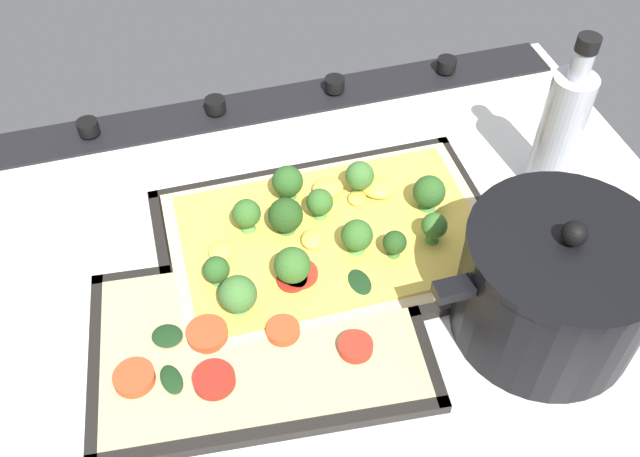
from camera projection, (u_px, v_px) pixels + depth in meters
ground_plane at (338, 267)px, 81.01cm from camera, size 83.88×64.96×3.00cm
stove_control_panel at (276, 101)px, 98.20cm from camera, size 80.53×7.00×2.60cm
baking_tray_front at (330, 242)px, 81.06cm from camera, size 38.65×25.97×1.30cm
broccoli_pizza at (326, 233)px, 79.67cm from camera, size 36.22×23.54×5.80cm
baking_tray_back at (259, 341)px, 72.12cm from camera, size 35.63×25.09×1.30cm
veggie_pizza_back at (257, 337)px, 71.59cm from camera, size 32.99×22.46×1.90cm
cooking_pot at (554, 286)px, 69.18cm from camera, size 25.67×18.84×15.30cm
oil_bottle at (561, 129)px, 81.89cm from camera, size 5.02×5.02×20.69cm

